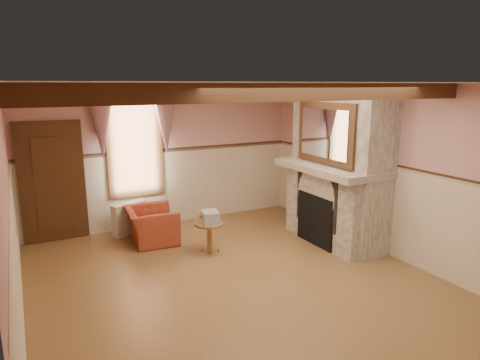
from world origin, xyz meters
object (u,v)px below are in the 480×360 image
side_table (209,238)px  radiator (130,218)px  armchair (152,225)px  mantel_clock (309,153)px  bowl (341,164)px  oil_lamp (315,152)px

side_table → radiator: radiator is taller
armchair → mantel_clock: bearing=-100.7°
bowl → oil_lamp: 0.75m
radiator → oil_lamp: (3.07, -1.60, 1.26)m
side_table → oil_lamp: size_ratio=1.96×
side_table → bowl: bearing=-18.3°
radiator → armchair: bearing=-91.9°
side_table → radiator: (-0.93, 1.64, 0.02)m
armchair → oil_lamp: 3.25m
radiator → mantel_clock: (3.07, -1.43, 1.22)m
radiator → mantel_clock: 3.60m
radiator → side_table: bearing=-82.6°
radiator → mantel_clock: bearing=-47.0°
radiator → bowl: size_ratio=2.13×
bowl → oil_lamp: size_ratio=1.17×
armchair → side_table: (0.69, -1.00, -0.04)m
mantel_clock → oil_lamp: bearing=-90.0°
mantel_clock → bowl: bearing=-90.0°
radiator → bowl: bowl is taller
side_table → oil_lamp: bearing=1.0°
armchair → radiator: bearing=25.2°
bowl → oil_lamp: oil_lamp is taller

